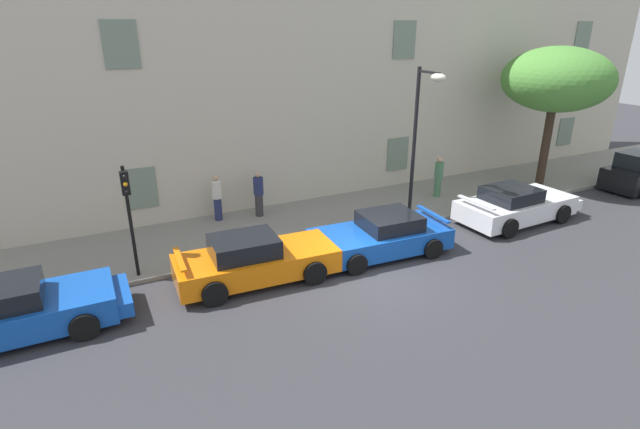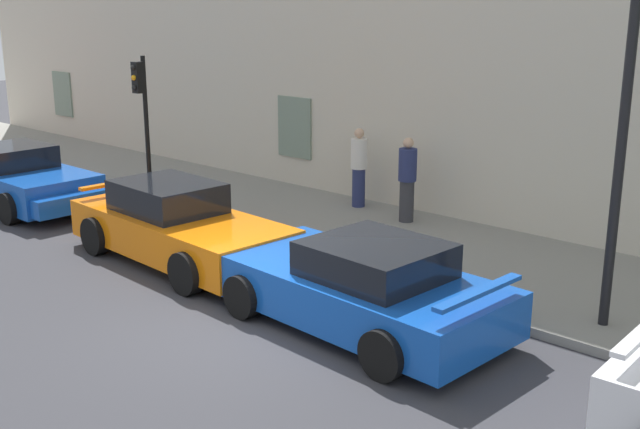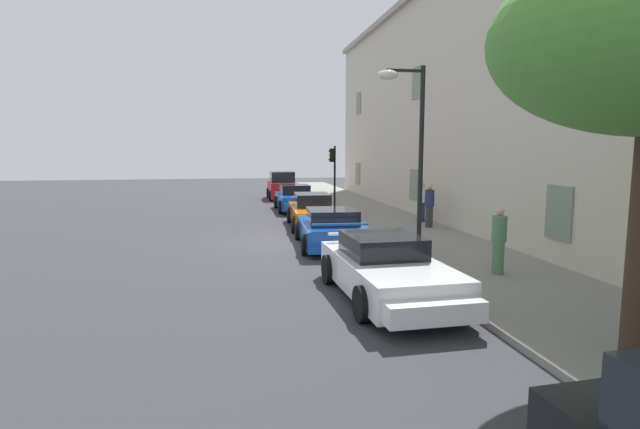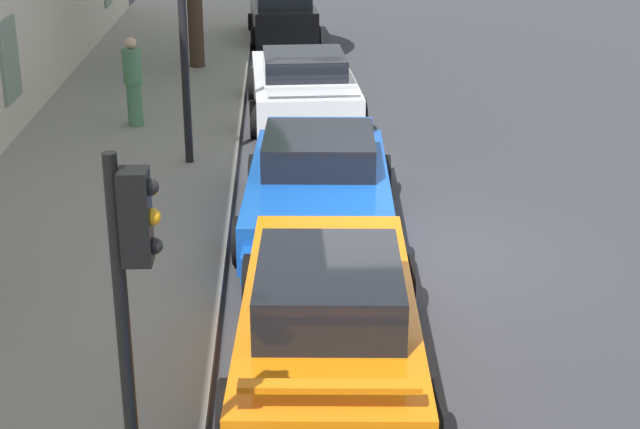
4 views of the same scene
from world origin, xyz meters
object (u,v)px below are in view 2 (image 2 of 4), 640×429
street_lamp (618,48)px  pedestrian_strolling (407,179)px  sportscar_yellow_flank (185,230)px  pedestrian_bystander (359,167)px  sportscar_white_middle (350,284)px  traffic_light (142,106)px  sportscar_red_lead (24,181)px

street_lamp → pedestrian_strolling: size_ratio=3.14×
sportscar_yellow_flank → pedestrian_bystander: size_ratio=2.93×
sportscar_yellow_flank → sportscar_white_middle: bearing=-0.8°
sportscar_yellow_flank → sportscar_white_middle: (3.94, -0.06, -0.04)m
traffic_light → pedestrian_strolling: size_ratio=1.89×
street_lamp → sportscar_red_lead: bearing=-172.8°
sportscar_red_lead → pedestrian_strolling: pedestrian_strolling is taller
pedestrian_strolling → pedestrian_bystander: same height
pedestrian_strolling → pedestrian_bystander: bearing=169.6°
sportscar_white_middle → pedestrian_strolling: bearing=117.2°
sportscar_red_lead → sportscar_yellow_flank: bearing=-0.2°
sportscar_red_lead → sportscar_white_middle: 9.92m
pedestrian_strolling → pedestrian_bystander: size_ratio=1.00×
street_lamp → pedestrian_strolling: street_lamp is taller
sportscar_red_lead → street_lamp: street_lamp is taller
street_lamp → pedestrian_bystander: (-6.82, 3.20, -2.95)m
sportscar_white_middle → pedestrian_bystander: 6.29m
pedestrian_bystander → sportscar_white_middle: bearing=-51.4°
sportscar_white_middle → traffic_light: bearing=167.7°
street_lamp → traffic_light: bearing=-179.4°
sportscar_white_middle → pedestrian_bystander: size_ratio=2.80×
traffic_light → pedestrian_bystander: (3.33, 3.32, -1.39)m
traffic_light → pedestrian_bystander: traffic_light is taller
sportscar_white_middle → street_lamp: street_lamp is taller
sportscar_red_lead → street_lamp: bearing=7.2°
sportscar_red_lead → street_lamp: 13.37m
traffic_light → pedestrian_bystander: 4.90m
traffic_light → street_lamp: size_ratio=0.60×
traffic_light → pedestrian_strolling: (4.87, 3.03, -1.39)m
sportscar_yellow_flank → traffic_light: size_ratio=1.55×
sportscar_white_middle → pedestrian_bystander: bearing=128.6°
traffic_light → pedestrian_strolling: bearing=31.9°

